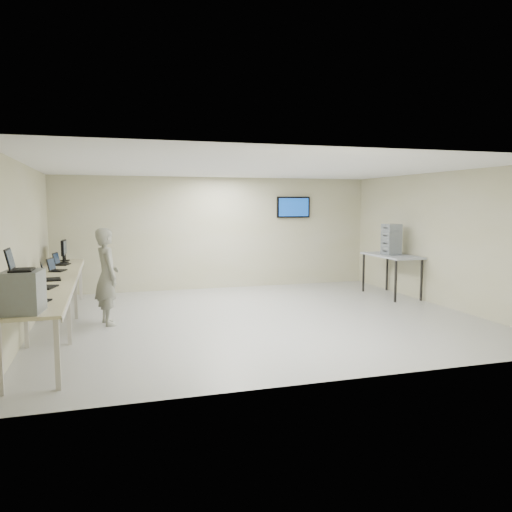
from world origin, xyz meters
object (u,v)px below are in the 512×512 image
object	(u,v)px
soldier	(107,276)
side_table	(392,258)
workbench	(53,283)
equipment_box	(23,292)

from	to	relation	value
soldier	side_table	world-z (taller)	soldier
workbench	equipment_box	bearing A→B (deg)	-91.33
workbench	soldier	size ratio (longest dim) A/B	3.49
equipment_box	soldier	world-z (taller)	soldier
workbench	side_table	xyz separation A→B (m)	(7.19, 1.25, 0.07)
workbench	side_table	distance (m)	7.30
side_table	equipment_box	bearing A→B (deg)	-151.42
equipment_box	soldier	size ratio (longest dim) A/B	0.28
workbench	equipment_box	xyz separation A→B (m)	(-0.06, -2.70, 0.32)
soldier	side_table	distance (m)	6.40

